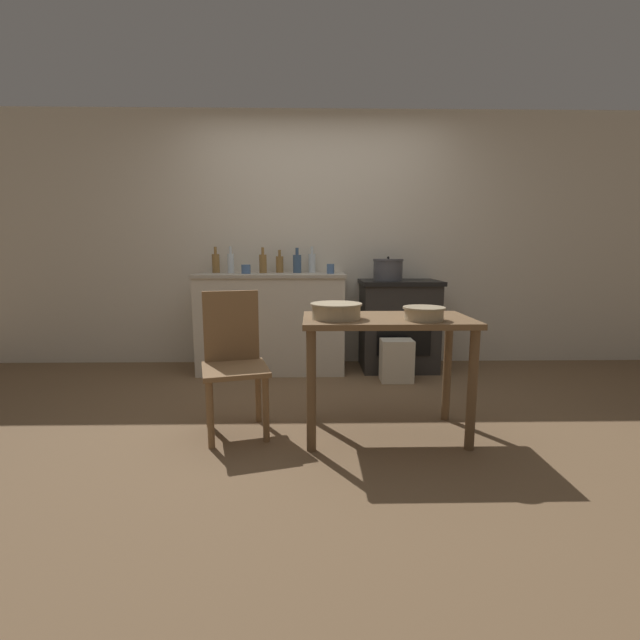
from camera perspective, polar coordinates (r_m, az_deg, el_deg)
ground_plane at (r=3.12m, az=0.17°, el=-12.72°), size 14.00×14.00×0.00m
wall_back at (r=4.49m, az=-0.27°, el=10.53°), size 8.00×0.07×2.55m
counter_cabinet at (r=4.23m, az=-6.42°, el=-0.26°), size 1.42×0.61×0.95m
stove at (r=4.32m, az=10.38°, el=-0.61°), size 0.76×0.59×0.89m
work_table at (r=2.70m, az=8.82°, el=-2.47°), size 1.03×0.56×0.76m
chair at (r=2.82m, az=-11.44°, el=-5.04°), size 0.49×0.49×0.91m
flour_sack at (r=3.94m, az=10.17°, el=-5.33°), size 0.29×0.20×0.38m
stock_pot at (r=4.23m, az=9.05°, el=6.66°), size 0.29×0.29×0.23m
mixing_bowl_large at (r=2.59m, az=13.68°, el=0.96°), size 0.25×0.25×0.08m
mixing_bowl_small at (r=2.57m, az=2.17°, el=1.33°), size 0.31×0.31×0.09m
bottle_far_left at (r=4.29m, az=-7.62°, el=7.53°), size 0.07×0.07×0.25m
bottle_left at (r=4.28m, az=-3.07°, el=7.57°), size 0.08×0.08×0.25m
bottle_mid_left at (r=4.35m, az=-5.40°, el=7.46°), size 0.07×0.07×0.23m
bottle_center_left at (r=4.35m, az=-1.08°, el=7.67°), size 0.07×0.07×0.26m
bottle_center at (r=4.34m, az=-11.81°, el=7.49°), size 0.06×0.06×0.26m
bottle_center_right at (r=4.41m, az=-13.72°, el=7.42°), size 0.07×0.07×0.26m
cup_mid_right at (r=4.13m, az=1.41°, el=6.84°), size 0.07×0.07×0.09m
cup_right at (r=4.18m, az=-9.85°, el=6.70°), size 0.09×0.09×0.09m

